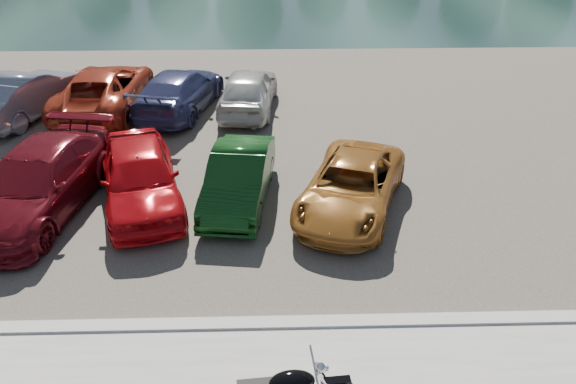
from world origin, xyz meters
name	(u,v)px	position (x,y,z in m)	size (l,w,h in m)	color
kerb	(291,324)	(0.00, 2.00, 0.07)	(60.00, 0.30, 0.14)	#9C9992
parking_lot	(282,128)	(0.00, 11.00, 0.02)	(60.00, 18.00, 0.04)	#474039
car_3	(38,182)	(-5.90, 6.20, 0.81)	(2.14, 5.27, 1.53)	maroon
car_4	(140,176)	(-3.53, 6.42, 0.80)	(1.79, 4.44, 1.51)	#BB0C13
car_5	(239,178)	(-1.14, 6.48, 0.69)	(1.38, 3.94, 1.30)	#0F3912
car_6	(351,186)	(1.58, 6.02, 0.66)	(2.05, 4.45, 1.24)	#AD6B28
car_9	(25,94)	(-8.47, 12.26, 0.80)	(1.60, 4.60, 1.52)	slate
car_10	(105,89)	(-5.98, 12.71, 0.79)	(2.49, 5.41, 1.50)	#A5321B
car_11	(179,91)	(-3.44, 12.60, 0.74)	(1.97, 4.85, 1.41)	navy
car_12	(248,90)	(-1.11, 12.57, 0.77)	(1.73, 4.29, 1.46)	#B9B9B4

